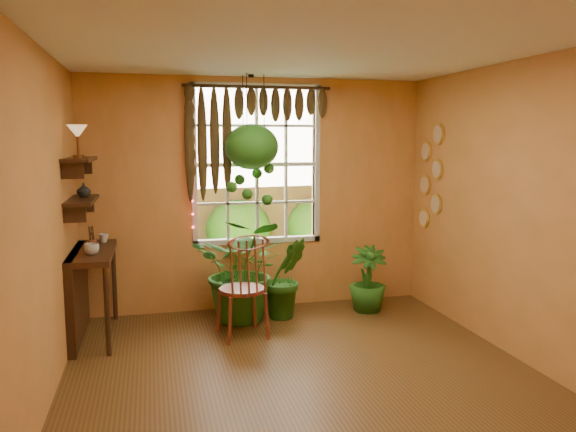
% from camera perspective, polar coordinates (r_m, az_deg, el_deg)
% --- Properties ---
extents(floor, '(4.50, 4.50, 0.00)m').
position_cam_1_polar(floor, '(4.80, 2.22, -16.75)').
color(floor, brown).
rests_on(floor, ground).
extents(ceiling, '(4.50, 4.50, 0.00)m').
position_cam_1_polar(ceiling, '(4.42, 2.41, 16.99)').
color(ceiling, white).
rests_on(ceiling, wall_back).
extents(wall_back, '(4.00, 0.00, 4.00)m').
position_cam_1_polar(wall_back, '(6.59, -3.12, 2.19)').
color(wall_back, '#DB8B4B').
rests_on(wall_back, floor).
extents(wall_left, '(0.00, 4.50, 4.50)m').
position_cam_1_polar(wall_left, '(4.31, -24.14, -1.46)').
color(wall_left, '#DB8B4B').
rests_on(wall_left, floor).
extents(wall_right, '(0.00, 4.50, 4.50)m').
position_cam_1_polar(wall_right, '(5.32, 23.48, 0.21)').
color(wall_right, '#DB8B4B').
rests_on(wall_right, floor).
extents(window, '(1.52, 0.10, 1.86)m').
position_cam_1_polar(window, '(6.59, -3.20, 5.24)').
color(window, silver).
rests_on(window, wall_back).
extents(valance_vine, '(1.70, 0.12, 1.10)m').
position_cam_1_polar(valance_vine, '(6.46, -3.79, 10.30)').
color(valance_vine, '#381E0F').
rests_on(valance_vine, window).
extents(string_lights, '(0.03, 0.03, 1.54)m').
position_cam_1_polar(string_lights, '(6.40, -9.78, 5.51)').
color(string_lights, '#FF2633').
rests_on(string_lights, window).
extents(wall_plates, '(0.04, 0.32, 1.10)m').
position_cam_1_polar(wall_plates, '(6.80, 14.29, 3.82)').
color(wall_plates, '#FFF1D0').
rests_on(wall_plates, wall_right).
extents(counter_ledge, '(0.40, 1.20, 0.90)m').
position_cam_1_polar(counter_ledge, '(6.01, -20.16, -6.56)').
color(counter_ledge, '#381E0F').
rests_on(counter_ledge, floor).
extents(shelf_lower, '(0.25, 0.90, 0.04)m').
position_cam_1_polar(shelf_lower, '(5.86, -20.22, 1.51)').
color(shelf_lower, '#381E0F').
rests_on(shelf_lower, wall_left).
extents(shelf_upper, '(0.25, 0.90, 0.04)m').
position_cam_1_polar(shelf_upper, '(5.83, -20.40, 5.42)').
color(shelf_upper, '#381E0F').
rests_on(shelf_upper, wall_left).
extents(backyard, '(14.00, 10.00, 12.00)m').
position_cam_1_polar(backyard, '(11.18, -6.33, 4.11)').
color(backyard, '#205217').
rests_on(backyard, ground).
extents(windsor_chair, '(0.53, 0.55, 1.23)m').
position_cam_1_polar(windsor_chair, '(5.75, -4.55, -8.77)').
color(windsor_chair, maroon).
rests_on(windsor_chair, floor).
extents(potted_plant_left, '(1.31, 1.23, 1.17)m').
position_cam_1_polar(potted_plant_left, '(6.20, -4.46, -5.38)').
color(potted_plant_left, '#1B4E14').
rests_on(potted_plant_left, floor).
extents(potted_plant_mid, '(0.57, 0.49, 0.92)m').
position_cam_1_polar(potted_plant_mid, '(6.32, -0.25, -6.25)').
color(potted_plant_mid, '#1B4E14').
rests_on(potted_plant_mid, floor).
extents(potted_plant_right, '(0.49, 0.49, 0.76)m').
position_cam_1_polar(potted_plant_right, '(6.63, 8.10, -6.36)').
color(potted_plant_right, '#1B4E14').
rests_on(potted_plant_right, floor).
extents(hanging_basket, '(0.60, 0.60, 1.45)m').
position_cam_1_polar(hanging_basket, '(6.30, -3.71, 6.45)').
color(hanging_basket, black).
rests_on(hanging_basket, ceiling).
extents(cup_a, '(0.16, 0.16, 0.11)m').
position_cam_1_polar(cup_a, '(5.68, -19.32, -3.19)').
color(cup_a, silver).
rests_on(cup_a, counter_ledge).
extents(cup_b, '(0.12, 0.12, 0.09)m').
position_cam_1_polar(cup_b, '(6.31, -18.22, -2.14)').
color(cup_b, beige).
rests_on(cup_b, counter_ledge).
extents(brush_jar, '(0.08, 0.08, 0.30)m').
position_cam_1_polar(brush_jar, '(5.92, -19.31, -2.12)').
color(brush_jar, brown).
rests_on(brush_jar, counter_ledge).
extents(shelf_vase, '(0.18, 0.18, 0.14)m').
position_cam_1_polar(shelf_vase, '(6.00, -20.05, 2.50)').
color(shelf_vase, '#B2AD99').
rests_on(shelf_vase, shelf_lower).
extents(tiffany_lamp, '(0.19, 0.19, 0.31)m').
position_cam_1_polar(tiffany_lamp, '(5.62, -20.61, 7.84)').
color(tiffany_lamp, brown).
rests_on(tiffany_lamp, shelf_upper).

